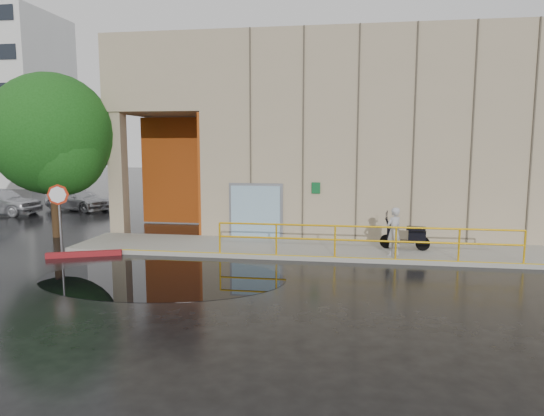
{
  "coord_description": "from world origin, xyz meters",
  "views": [
    {
      "loc": [
        3.61,
        -12.2,
        3.76
      ],
      "look_at": [
        1.28,
        3.0,
        1.7
      ],
      "focal_mm": 32.0,
      "sensor_mm": 36.0,
      "label": 1
    }
  ],
  "objects_px": {
    "red_curb": "(84,254)",
    "car_c": "(78,199)",
    "car_a": "(0,201)",
    "tree_near": "(54,139)",
    "stop_sign": "(59,203)",
    "scooter": "(406,228)",
    "person": "(394,232)"
  },
  "relations": [
    {
      "from": "car_a",
      "to": "tree_near",
      "type": "distance_m",
      "value": 9.23
    },
    {
      "from": "stop_sign",
      "to": "person",
      "type": "bearing_deg",
      "value": 9.8
    },
    {
      "from": "person",
      "to": "stop_sign",
      "type": "distance_m",
      "value": 11.28
    },
    {
      "from": "car_a",
      "to": "car_c",
      "type": "height_order",
      "value": "car_a"
    },
    {
      "from": "car_c",
      "to": "red_curb",
      "type": "bearing_deg",
      "value": -130.74
    },
    {
      "from": "scooter",
      "to": "person",
      "type": "bearing_deg",
      "value": -106.94
    },
    {
      "from": "person",
      "to": "car_a",
      "type": "height_order",
      "value": "person"
    },
    {
      "from": "stop_sign",
      "to": "car_c",
      "type": "distance_m",
      "value": 11.65
    },
    {
      "from": "person",
      "to": "scooter",
      "type": "relative_size",
      "value": 0.92
    },
    {
      "from": "red_curb",
      "to": "car_a",
      "type": "relative_size",
      "value": 0.56
    },
    {
      "from": "red_curb",
      "to": "tree_near",
      "type": "distance_m",
      "value": 5.59
    },
    {
      "from": "person",
      "to": "car_c",
      "type": "bearing_deg",
      "value": -69.12
    },
    {
      "from": "person",
      "to": "car_c",
      "type": "distance_m",
      "value": 19.14
    },
    {
      "from": "scooter",
      "to": "stop_sign",
      "type": "bearing_deg",
      "value": -162.18
    },
    {
      "from": "stop_sign",
      "to": "red_curb",
      "type": "height_order",
      "value": "stop_sign"
    },
    {
      "from": "scooter",
      "to": "red_curb",
      "type": "relative_size",
      "value": 0.71
    },
    {
      "from": "tree_near",
      "to": "red_curb",
      "type": "bearing_deg",
      "value": -47.16
    },
    {
      "from": "scooter",
      "to": "car_a",
      "type": "distance_m",
      "value": 21.16
    },
    {
      "from": "person",
      "to": "red_curb",
      "type": "xyz_separation_m",
      "value": [
        -10.17,
        -1.1,
        -0.85
      ]
    },
    {
      "from": "red_curb",
      "to": "car_c",
      "type": "xyz_separation_m",
      "value": [
        -6.42,
        10.64,
        0.53
      ]
    },
    {
      "from": "car_c",
      "to": "stop_sign",
      "type": "bearing_deg",
      "value": -134.28
    },
    {
      "from": "tree_near",
      "to": "person",
      "type": "bearing_deg",
      "value": -8.26
    },
    {
      "from": "stop_sign",
      "to": "tree_near",
      "type": "height_order",
      "value": "tree_near"
    },
    {
      "from": "stop_sign",
      "to": "car_c",
      "type": "relative_size",
      "value": 0.56
    },
    {
      "from": "person",
      "to": "tree_near",
      "type": "relative_size",
      "value": 0.24
    },
    {
      "from": "car_c",
      "to": "tree_near",
      "type": "height_order",
      "value": "tree_near"
    },
    {
      "from": "car_a",
      "to": "car_c",
      "type": "relative_size",
      "value": 1.02
    },
    {
      "from": "person",
      "to": "car_a",
      "type": "distance_m",
      "value": 21.01
    },
    {
      "from": "scooter",
      "to": "tree_near",
      "type": "xyz_separation_m",
      "value": [
        -13.42,
        0.89,
        3.04
      ]
    },
    {
      "from": "car_a",
      "to": "car_c",
      "type": "distance_m",
      "value": 3.89
    },
    {
      "from": "red_curb",
      "to": "car_c",
      "type": "relative_size",
      "value": 0.57
    },
    {
      "from": "car_a",
      "to": "tree_near",
      "type": "xyz_separation_m",
      "value": [
        6.79,
        -5.37,
        3.2
      ]
    }
  ]
}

